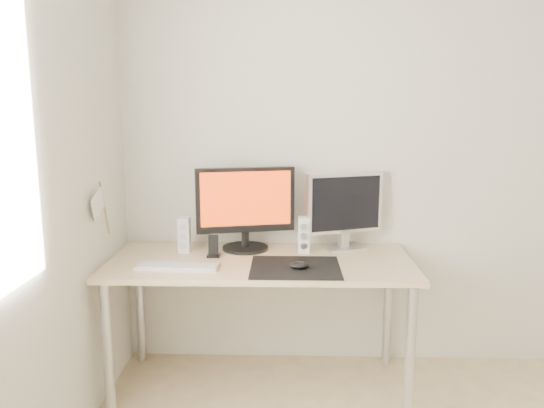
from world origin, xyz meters
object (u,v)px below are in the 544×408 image
object	(u,v)px
desk	(260,273)
speaker_left	(184,235)
keyboard	(178,266)
mouse	(299,265)
main_monitor	(245,205)
speaker_right	(304,235)
second_monitor	(345,207)
phone_dock	(214,250)

from	to	relation	value
desk	speaker_left	size ratio (longest dim) A/B	8.16
speaker_left	keyboard	size ratio (longest dim) A/B	0.46
mouse	main_monitor	distance (m)	0.52
mouse	main_monitor	size ratio (longest dim) A/B	0.18
mouse	speaker_right	world-z (taller)	speaker_right
second_monitor	phone_dock	distance (m)	0.77
second_monitor	speaker_left	distance (m)	0.91
desk	speaker_right	xyz separation A→B (m)	(0.23, 0.15, 0.18)
desk	phone_dock	bearing A→B (deg)	171.11
phone_dock	main_monitor	bearing A→B (deg)	42.60
main_monitor	speaker_left	bearing A→B (deg)	-170.76
speaker_left	phone_dock	world-z (taller)	speaker_left
mouse	main_monitor	bearing A→B (deg)	129.22
mouse	desk	bearing A→B (deg)	139.68
speaker_left	phone_dock	size ratio (longest dim) A/B	1.61
mouse	keyboard	bearing A→B (deg)	179.14
main_monitor	speaker_left	size ratio (longest dim) A/B	2.78
speaker_left	speaker_right	world-z (taller)	same
main_monitor	mouse	bearing A→B (deg)	-50.78
second_monitor	phone_dock	size ratio (longest dim) A/B	3.58
desk	speaker_right	distance (m)	0.33
speaker_left	second_monitor	bearing A→B (deg)	5.75
speaker_left	phone_dock	bearing A→B (deg)	-28.62
mouse	main_monitor	world-z (taller)	main_monitor
main_monitor	speaker_right	world-z (taller)	main_monitor
second_monitor	keyboard	size ratio (longest dim) A/B	1.03
speaker_left	speaker_right	distance (m)	0.66
mouse	phone_dock	xyz separation A→B (m)	(-0.46, 0.21, 0.02)
speaker_right	main_monitor	bearing A→B (deg)	173.94
main_monitor	keyboard	size ratio (longest dim) A/B	1.28
speaker_right	keyboard	bearing A→B (deg)	-153.59
desk	phone_dock	distance (m)	0.28
desk	phone_dock	world-z (taller)	phone_dock
main_monitor	second_monitor	world-z (taller)	main_monitor
main_monitor	speaker_right	distance (m)	0.36
desk	keyboard	xyz separation A→B (m)	(-0.41, -0.16, 0.09)
main_monitor	phone_dock	xyz separation A→B (m)	(-0.16, -0.15, -0.22)
phone_dock	speaker_left	bearing A→B (deg)	151.38
desk	main_monitor	distance (m)	0.39
desk	main_monitor	bearing A→B (deg)	115.94
mouse	desk	distance (m)	0.28
mouse	speaker_right	size ratio (longest dim) A/B	0.51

